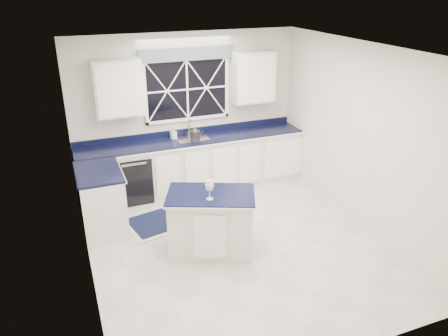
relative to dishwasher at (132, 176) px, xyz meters
name	(u,v)px	position (x,y,z in m)	size (l,w,h in m)	color
ground	(236,243)	(1.10, -1.95, -0.41)	(4.50, 4.50, 0.00)	beige
back_wall	(187,111)	(1.10, 0.30, 0.94)	(4.00, 0.10, 2.70)	silver
base_cabinets	(178,171)	(0.77, -0.17, 0.04)	(3.99, 1.60, 0.90)	silver
countertop	(193,140)	(1.10, 0.00, 0.51)	(3.98, 0.64, 0.04)	black
dishwasher	(132,176)	(0.00, 0.00, 0.00)	(0.60, 0.58, 0.82)	black
window	(187,85)	(1.10, 0.25, 1.42)	(1.65, 0.09, 1.26)	black
upper_cabinets	(189,82)	(1.10, 0.13, 1.49)	(3.10, 0.34, 0.90)	silver
faucet	(189,127)	(1.10, 0.19, 0.69)	(0.05, 0.20, 0.30)	#AFAFB1
island	(211,222)	(0.72, -1.96, 0.03)	(1.34, 1.10, 0.87)	silver
rug	(170,218)	(0.40, -0.93, -0.40)	(1.55, 1.13, 0.02)	beige
kettle	(195,134)	(1.13, -0.02, 0.62)	(0.28, 0.22, 0.21)	#2D2C2F
wine_glass	(210,186)	(0.66, -2.09, 0.64)	(0.11, 0.11, 0.27)	silver
soap_bottle	(173,133)	(0.79, 0.14, 0.63)	(0.09, 0.09, 0.19)	silver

